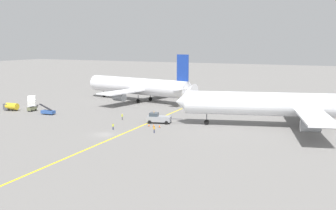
{
  "coord_description": "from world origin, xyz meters",
  "views": [
    {
      "loc": [
        51.21,
        -74.37,
        21.04
      ],
      "look_at": [
        5.53,
        22.53,
        4.0
      ],
      "focal_mm": 42.79,
      "sensor_mm": 36.0,
      "label": 1
    }
  ],
  "objects_px": {
    "gse_belt_loader_portside": "(48,112)",
    "traffic_cone_wingtip_starboard": "(154,126)",
    "ground_crew_marshaller_foreground": "(154,129)",
    "ground_crew_wing_walker_right": "(122,116)",
    "traffic_cone_nose_left": "(160,126)",
    "gse_catering_truck_tall": "(32,102)",
    "airliner_at_gate_left": "(138,86)",
    "jet_bridge": "(179,84)",
    "gse_baggage_cart_near_cluster": "(32,108)",
    "pushback_tug": "(158,118)",
    "airliner_being_pushed": "(297,105)",
    "ground_crew_ramp_agent_by_cones": "(113,126)",
    "gse_fuel_bowser_stubby": "(11,106)",
    "traffic_cone_wingtip_port": "(149,125)"
  },
  "relations": [
    {
      "from": "ground_crew_wing_walker_right",
      "to": "ground_crew_ramp_agent_by_cones",
      "type": "distance_m",
      "value": 12.37
    },
    {
      "from": "airliner_at_gate_left",
      "to": "gse_baggage_cart_near_cluster",
      "type": "height_order",
      "value": "airliner_at_gate_left"
    },
    {
      "from": "traffic_cone_nose_left",
      "to": "ground_crew_wing_walker_right",
      "type": "bearing_deg",
      "value": 162.25
    },
    {
      "from": "gse_belt_loader_portside",
      "to": "traffic_cone_wingtip_port",
      "type": "height_order",
      "value": "gse_belt_loader_portside"
    },
    {
      "from": "gse_baggage_cart_near_cluster",
      "to": "gse_catering_truck_tall",
      "type": "distance_m",
      "value": 7.96
    },
    {
      "from": "gse_belt_loader_portside",
      "to": "traffic_cone_wingtip_starboard",
      "type": "bearing_deg",
      "value": -3.09
    },
    {
      "from": "gse_belt_loader_portside",
      "to": "jet_bridge",
      "type": "bearing_deg",
      "value": 72.86
    },
    {
      "from": "gse_catering_truck_tall",
      "to": "airliner_at_gate_left",
      "type": "bearing_deg",
      "value": 47.18
    },
    {
      "from": "gse_fuel_bowser_stubby",
      "to": "airliner_at_gate_left",
      "type": "bearing_deg",
      "value": 52.95
    },
    {
      "from": "gse_catering_truck_tall",
      "to": "traffic_cone_wingtip_starboard",
      "type": "relative_size",
      "value": 9.9
    },
    {
      "from": "jet_bridge",
      "to": "gse_catering_truck_tall",
      "type": "bearing_deg",
      "value": -122.84
    },
    {
      "from": "airliner_at_gate_left",
      "to": "ground_crew_wing_walker_right",
      "type": "height_order",
      "value": "airliner_at_gate_left"
    },
    {
      "from": "pushback_tug",
      "to": "traffic_cone_nose_left",
      "type": "relative_size",
      "value": 15.71
    },
    {
      "from": "ground_crew_wing_walker_right",
      "to": "traffic_cone_nose_left",
      "type": "relative_size",
      "value": 2.91
    },
    {
      "from": "gse_baggage_cart_near_cluster",
      "to": "ground_crew_marshaller_foreground",
      "type": "xyz_separation_m",
      "value": [
        47.13,
        -10.12,
        0.05
      ]
    },
    {
      "from": "ground_crew_marshaller_foreground",
      "to": "jet_bridge",
      "type": "xyz_separation_m",
      "value": [
        -21.67,
        63.78,
        3.57
      ]
    },
    {
      "from": "airliner_at_gate_left",
      "to": "ground_crew_marshaller_foreground",
      "type": "xyz_separation_m",
      "value": [
        28.03,
        -42.35,
        -4.35
      ]
    },
    {
      "from": "airliner_at_gate_left",
      "to": "jet_bridge",
      "type": "xyz_separation_m",
      "value": [
        6.37,
        21.43,
        -0.79
      ]
    },
    {
      "from": "jet_bridge",
      "to": "traffic_cone_nose_left",
      "type": "bearing_deg",
      "value": -70.83
    },
    {
      "from": "jet_bridge",
      "to": "airliner_at_gate_left",
      "type": "bearing_deg",
      "value": -106.54
    },
    {
      "from": "airliner_being_pushed",
      "to": "ground_crew_marshaller_foreground",
      "type": "xyz_separation_m",
      "value": [
        -29.1,
        -19.72,
        -4.78
      ]
    },
    {
      "from": "pushback_tug",
      "to": "ground_crew_wing_walker_right",
      "type": "height_order",
      "value": "pushback_tug"
    },
    {
      "from": "gse_baggage_cart_near_cluster",
      "to": "jet_bridge",
      "type": "distance_m",
      "value": 59.51
    },
    {
      "from": "jet_bridge",
      "to": "traffic_cone_wingtip_port",
      "type": "bearing_deg",
      "value": -73.5
    },
    {
      "from": "gse_baggage_cart_near_cluster",
      "to": "jet_bridge",
      "type": "relative_size",
      "value": 0.17
    },
    {
      "from": "airliner_being_pushed",
      "to": "gse_belt_loader_portside",
      "type": "bearing_deg",
      "value": -170.16
    },
    {
      "from": "gse_belt_loader_portside",
      "to": "traffic_cone_wingtip_port",
      "type": "bearing_deg",
      "value": -3.21
    },
    {
      "from": "gse_fuel_bowser_stubby",
      "to": "jet_bridge",
      "type": "relative_size",
      "value": 0.3
    },
    {
      "from": "airliner_at_gate_left",
      "to": "gse_fuel_bowser_stubby",
      "type": "distance_m",
      "value": 42.93
    },
    {
      "from": "gse_fuel_bowser_stubby",
      "to": "ground_crew_marshaller_foreground",
      "type": "bearing_deg",
      "value": -8.7
    },
    {
      "from": "pushback_tug",
      "to": "ground_crew_marshaller_foreground",
      "type": "height_order",
      "value": "pushback_tug"
    },
    {
      "from": "gse_baggage_cart_near_cluster",
      "to": "traffic_cone_wingtip_starboard",
      "type": "bearing_deg",
      "value": -5.36
    },
    {
      "from": "airliner_at_gate_left",
      "to": "gse_fuel_bowser_stubby",
      "type": "relative_size",
      "value": 9.63
    },
    {
      "from": "gse_baggage_cart_near_cluster",
      "to": "ground_crew_wing_walker_right",
      "type": "relative_size",
      "value": 1.59
    },
    {
      "from": "ground_crew_ramp_agent_by_cones",
      "to": "jet_bridge",
      "type": "relative_size",
      "value": 0.09
    },
    {
      "from": "gse_catering_truck_tall",
      "to": "traffic_cone_wingtip_port",
      "type": "distance_m",
      "value": 49.08
    },
    {
      "from": "gse_baggage_cart_near_cluster",
      "to": "traffic_cone_nose_left",
      "type": "distance_m",
      "value": 45.75
    },
    {
      "from": "airliner_being_pushed",
      "to": "gse_belt_loader_portside",
      "type": "relative_size",
      "value": 11.72
    },
    {
      "from": "traffic_cone_nose_left",
      "to": "ground_crew_ramp_agent_by_cones",
      "type": "bearing_deg",
      "value": -141.26
    },
    {
      "from": "pushback_tug",
      "to": "traffic_cone_wingtip_port",
      "type": "bearing_deg",
      "value": -94.31
    },
    {
      "from": "ground_crew_marshaller_foreground",
      "to": "traffic_cone_wingtip_starboard",
      "type": "xyz_separation_m",
      "value": [
        -3.27,
        6.01,
        -0.63
      ]
    },
    {
      "from": "gse_catering_truck_tall",
      "to": "traffic_cone_nose_left",
      "type": "bearing_deg",
      "value": -10.91
    },
    {
      "from": "gse_catering_truck_tall",
      "to": "gse_fuel_bowser_stubby",
      "type": "bearing_deg",
      "value": -98.7
    },
    {
      "from": "airliner_being_pushed",
      "to": "gse_baggage_cart_near_cluster",
      "type": "distance_m",
      "value": 76.98
    },
    {
      "from": "gse_baggage_cart_near_cluster",
      "to": "ground_crew_ramp_agent_by_cones",
      "type": "height_order",
      "value": "gse_baggage_cart_near_cluster"
    },
    {
      "from": "airliner_at_gate_left",
      "to": "traffic_cone_nose_left",
      "type": "bearing_deg",
      "value": -53.97
    },
    {
      "from": "traffic_cone_wingtip_starboard",
      "to": "jet_bridge",
      "type": "xyz_separation_m",
      "value": [
        -18.4,
        57.77,
        4.2
      ]
    },
    {
      "from": "gse_baggage_cart_near_cluster",
      "to": "gse_catering_truck_tall",
      "type": "bearing_deg",
      "value": 134.02
    },
    {
      "from": "gse_baggage_cart_near_cluster",
      "to": "traffic_cone_wingtip_port",
      "type": "xyz_separation_m",
      "value": [
        42.57,
        -4.11,
        -0.58
      ]
    },
    {
      "from": "ground_crew_wing_walker_right",
      "to": "jet_bridge",
      "type": "height_order",
      "value": "jet_bridge"
    }
  ]
}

